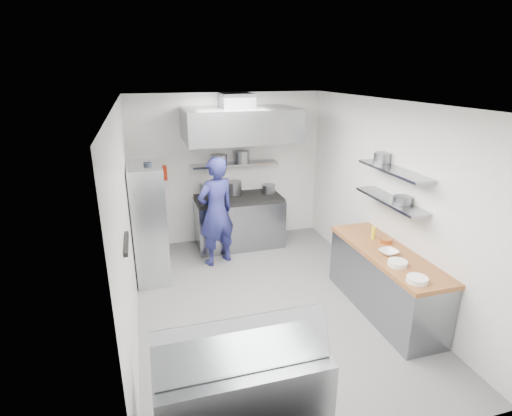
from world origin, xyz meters
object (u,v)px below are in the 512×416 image
object	(u,v)px
gas_range	(239,222)
chef	(216,212)
display_case	(242,396)
wire_rack	(149,223)

from	to	relation	value
gas_range	chef	size ratio (longest dim) A/B	0.86
gas_range	chef	world-z (taller)	chef
display_case	chef	bearing A→B (deg)	82.65
gas_range	display_case	xyz separation A→B (m)	(-0.99, -4.10, -0.03)
chef	gas_range	bearing A→B (deg)	-153.63
wire_rack	display_case	world-z (taller)	wire_rack
wire_rack	display_case	xyz separation A→B (m)	(0.64, -3.29, -0.50)
wire_rack	chef	bearing A→B (deg)	9.54
gas_range	chef	distance (m)	0.96
gas_range	display_case	world-z (taller)	gas_range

